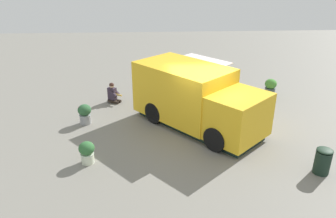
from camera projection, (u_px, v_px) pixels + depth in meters
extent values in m
plane|color=gray|center=(202.00, 131.00, 12.40)|extent=(40.00, 40.00, 0.00)
cube|color=yellow|center=(183.00, 91.00, 12.80)|extent=(4.17, 4.05, 2.07)
cube|color=yellow|center=(238.00, 117.00, 11.23)|extent=(2.56, 2.60, 1.57)
cube|color=#1F242F|center=(259.00, 116.00, 10.63)|extent=(1.19, 1.33, 0.60)
cube|color=black|center=(201.00, 81.00, 13.46)|extent=(1.50, 1.35, 0.73)
cube|color=white|center=(207.00, 59.00, 13.30)|extent=(2.02, 1.90, 0.03)
cube|color=black|center=(197.00, 123.00, 12.77)|extent=(4.84, 4.59, 0.24)
cylinder|color=black|center=(215.00, 139.00, 10.97)|extent=(0.79, 0.74, 0.87)
cylinder|color=black|center=(247.00, 121.00, 12.24)|extent=(0.79, 0.74, 0.87)
cylinder|color=black|center=(154.00, 113.00, 12.93)|extent=(0.79, 0.74, 0.87)
cylinder|color=black|center=(187.00, 99.00, 14.20)|extent=(0.79, 0.74, 0.87)
ellipsoid|color=black|center=(113.00, 101.00, 15.04)|extent=(0.64, 0.67, 0.13)
cube|color=black|center=(115.00, 102.00, 14.88)|extent=(0.28, 0.37, 0.11)
cube|color=black|center=(118.00, 101.00, 15.04)|extent=(0.28, 0.37, 0.11)
cube|color=#362B3B|center=(112.00, 94.00, 14.90)|extent=(0.38, 0.44, 0.56)
sphere|color=beige|center=(112.00, 86.00, 14.74)|extent=(0.22, 0.22, 0.22)
sphere|color=#422822|center=(112.00, 85.00, 14.73)|extent=(0.22, 0.22, 0.22)
cube|color=#362B3B|center=(113.00, 93.00, 14.71)|extent=(0.25, 0.35, 0.29)
cube|color=#362B3B|center=(116.00, 92.00, 14.90)|extent=(0.25, 0.35, 0.29)
cylinder|color=#D7AD51|center=(118.00, 95.00, 14.77)|extent=(0.29, 0.40, 0.09)
cube|color=red|center=(118.00, 94.00, 14.76)|extent=(0.22, 0.33, 0.02)
cylinder|color=gray|center=(85.00, 119.00, 12.96)|extent=(0.43, 0.43, 0.39)
torus|color=gray|center=(85.00, 115.00, 12.89)|extent=(0.46, 0.46, 0.04)
ellipsoid|color=#2F5F37|center=(84.00, 110.00, 12.80)|extent=(0.53, 0.53, 0.45)
sphere|color=#E03F92|center=(88.00, 106.00, 12.91)|extent=(0.05, 0.05, 0.05)
sphere|color=#DA437A|center=(79.00, 108.00, 12.74)|extent=(0.09, 0.09, 0.09)
sphere|color=#D93C77|center=(85.00, 106.00, 12.95)|extent=(0.06, 0.06, 0.06)
cylinder|color=#435454|center=(270.00, 91.00, 15.79)|extent=(0.48, 0.48, 0.36)
torus|color=#485054|center=(270.00, 88.00, 15.72)|extent=(0.51, 0.51, 0.04)
ellipsoid|color=#478C37|center=(271.00, 84.00, 15.63)|extent=(0.56, 0.56, 0.47)
sphere|color=purple|center=(272.00, 83.00, 15.40)|extent=(0.07, 0.07, 0.07)
sphere|color=#A843BB|center=(267.00, 82.00, 15.60)|extent=(0.08, 0.08, 0.08)
sphere|color=#A64BAF|center=(266.00, 82.00, 15.65)|extent=(0.09, 0.09, 0.09)
sphere|color=#AC36A4|center=(276.00, 83.00, 15.64)|extent=(0.07, 0.07, 0.07)
sphere|color=#AB51A4|center=(272.00, 80.00, 15.71)|extent=(0.07, 0.07, 0.07)
cylinder|color=beige|center=(88.00, 158.00, 10.39)|extent=(0.41, 0.41, 0.35)
torus|color=silver|center=(87.00, 154.00, 10.33)|extent=(0.43, 0.43, 0.04)
ellipsoid|color=#316836|center=(87.00, 148.00, 10.25)|extent=(0.50, 0.50, 0.43)
sphere|color=#EB358D|center=(92.00, 144.00, 10.26)|extent=(0.07, 0.07, 0.07)
sphere|color=#D0307F|center=(88.00, 144.00, 10.43)|extent=(0.06, 0.06, 0.06)
sphere|color=#D8287D|center=(85.00, 143.00, 10.32)|extent=(0.05, 0.05, 0.05)
cylinder|color=black|center=(322.00, 162.00, 9.81)|extent=(0.47, 0.47, 0.75)
ellipsoid|color=#1D3424|center=(325.00, 150.00, 9.64)|extent=(0.48, 0.48, 0.10)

